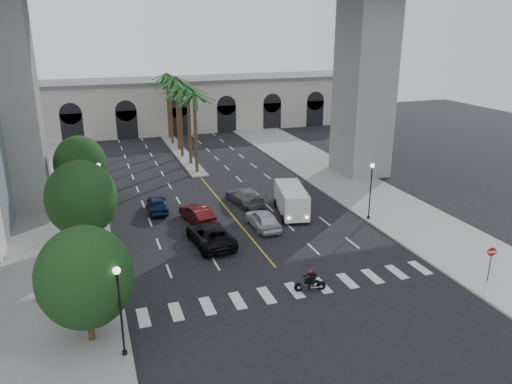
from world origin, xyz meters
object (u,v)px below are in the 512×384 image
object	(u,v)px
lamp_post_left_near	(120,304)
do_not_enter_sign	(491,257)
traffic_signal_far	(114,262)
car_c	(210,235)
pedestrian_a	(99,268)
car_a	(263,219)
motorcycle_rider	(311,281)
car_d	(245,196)
lamp_post_left_far	(101,186)
cargo_van	(292,200)
lamp_post_right	(371,186)
pedestrian_b	(40,290)
car_e	(157,204)
car_b	(197,214)
traffic_signal_near	(119,293)

from	to	relation	value
lamp_post_left_near	do_not_enter_sign	world-z (taller)	lamp_post_left_near
traffic_signal_far	car_c	xyz separation A→B (m)	(7.79, 6.03, -1.67)
pedestrian_a	car_a	bearing A→B (deg)	22.47
motorcycle_rider	car_d	world-z (taller)	car_d
lamp_post_left_far	car_a	world-z (taller)	lamp_post_left_far
traffic_signal_far	car_c	bearing A→B (deg)	37.73
lamp_post_left_far	cargo_van	world-z (taller)	lamp_post_left_far
car_c	car_d	size ratio (longest dim) A/B	1.12
lamp_post_right	do_not_enter_sign	size ratio (longest dim) A/B	2.02
car_c	pedestrian_b	xyz separation A→B (m)	(-12.43, -5.13, 0.08)
traffic_signal_far	lamp_post_left_near	bearing A→B (deg)	-90.88
car_c	car_e	size ratio (longest dim) A/B	1.33
car_c	car_e	bearing A→B (deg)	-76.60
car_b	cargo_van	world-z (taller)	cargo_van
traffic_signal_far	lamp_post_right	bearing A→B (deg)	15.98
lamp_post_left_near	pedestrian_a	world-z (taller)	lamp_post_left_near
lamp_post_left_near	car_b	size ratio (longest dim) A/B	1.13
lamp_post_left_near	car_d	distance (m)	25.02
car_a	pedestrian_a	size ratio (longest dim) A/B	2.60
car_e	cargo_van	bearing A→B (deg)	161.10
lamp_post_left_near	car_e	xyz separation A→B (m)	(4.95, 21.44, -2.44)
traffic_signal_near	motorcycle_rider	distance (m)	12.45
traffic_signal_far	car_d	xyz separation A→B (m)	(13.41, 14.41, -1.72)
pedestrian_a	do_not_enter_sign	size ratio (longest dim) A/B	0.70
car_d	cargo_van	world-z (taller)	cargo_van
car_d	motorcycle_rider	bearing A→B (deg)	76.64
traffic_signal_near	pedestrian_b	distance (m)	6.93
car_b	pedestrian_a	world-z (taller)	pedestrian_a
do_not_enter_sign	car_a	bearing A→B (deg)	144.66
traffic_signal_far	cargo_van	bearing A→B (deg)	31.35
traffic_signal_far	motorcycle_rider	xyz separation A→B (m)	(12.31, -3.39, -1.80)
traffic_signal_near	pedestrian_b	size ratio (longest dim) A/B	2.37
traffic_signal_far	pedestrian_a	distance (m)	3.06
car_b	car_c	distance (m)	5.13
motorcycle_rider	pedestrian_b	distance (m)	17.48
lamp_post_left_near	do_not_enter_sign	bearing A→B (deg)	0.30
traffic_signal_near	car_e	world-z (taller)	traffic_signal_near
car_c	cargo_van	distance (m)	9.74
pedestrian_a	car_d	bearing A→B (deg)	41.02
lamp_post_right	traffic_signal_near	size ratio (longest dim) A/B	1.47
traffic_signal_near	lamp_post_left_far	bearing A→B (deg)	90.31
lamp_post_left_near	motorcycle_rider	bearing A→B (deg)	14.07
car_d	traffic_signal_far	bearing A→B (deg)	37.25
cargo_van	pedestrian_a	size ratio (longest dim) A/B	3.46
lamp_post_right	traffic_signal_far	size ratio (longest dim) A/B	1.47
lamp_post_right	car_e	world-z (taller)	lamp_post_right
car_b	pedestrian_a	size ratio (longest dim) A/B	2.54
lamp_post_right	car_e	xyz separation A→B (m)	(-17.85, 8.44, -2.44)
motorcycle_rider	car_b	distance (m)	15.21
lamp_post_left_far	pedestrian_b	distance (m)	14.53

